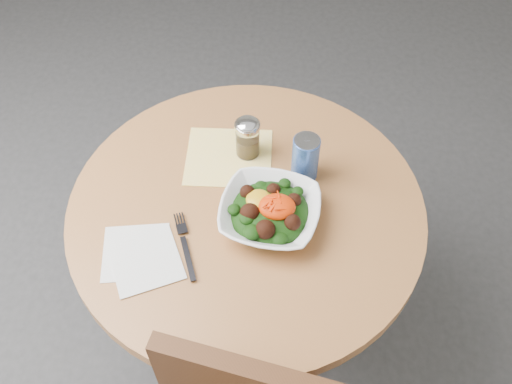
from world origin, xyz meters
The scene contains 8 objects.
ground centered at (0.00, 0.00, 0.00)m, with size 6.00×6.00×0.00m, color #303032.
table centered at (0.00, 0.00, 0.55)m, with size 0.90×0.90×0.75m.
cloth_napkin centered at (-0.06, 0.16, 0.75)m, with size 0.23×0.21×0.00m, color yellow.
paper_napkins centered at (-0.24, -0.17, 0.75)m, with size 0.22×0.21×0.00m.
salad_bowl centered at (0.06, -0.04, 0.78)m, with size 0.28×0.28×0.09m.
fork centered at (-0.14, -0.13, 0.76)m, with size 0.08×0.19×0.00m.
spice_shaker centered at (-0.01, 0.17, 0.81)m, with size 0.07×0.07×0.12m.
beverage_can centered at (0.14, 0.11, 0.82)m, with size 0.07×0.07×0.13m.
Camera 1 is at (0.07, -0.86, 1.90)m, focal length 40.00 mm.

